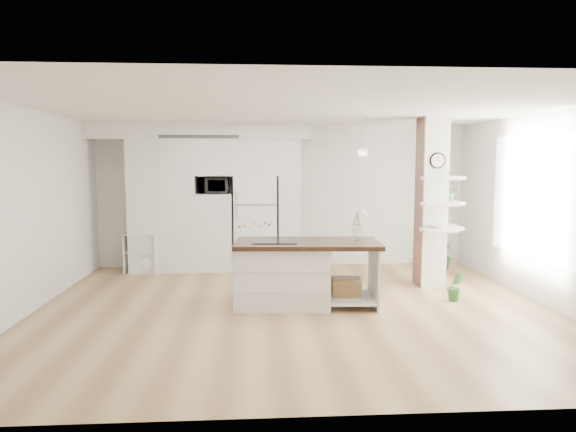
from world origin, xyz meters
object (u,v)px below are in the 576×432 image
object	(u,v)px
refrigerator	(255,222)
bookshelf	(144,255)
kitchen_island	(291,272)
floor_plant_a	(455,286)

from	to	relation	value
refrigerator	bookshelf	world-z (taller)	refrigerator
kitchen_island	bookshelf	bearing A→B (deg)	141.21
bookshelf	floor_plant_a	size ratio (longest dim) A/B	1.67
refrigerator	bookshelf	bearing A→B (deg)	-174.69
kitchen_island	refrigerator	bearing A→B (deg)	104.78
kitchen_island	floor_plant_a	size ratio (longest dim) A/B	4.81
refrigerator	kitchen_island	world-z (taller)	refrigerator
refrigerator	kitchen_island	distance (m)	2.56
refrigerator	bookshelf	xyz separation A→B (m)	(-2.02, -0.19, -0.56)
refrigerator	floor_plant_a	xyz separation A→B (m)	(2.87, -2.45, -0.66)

